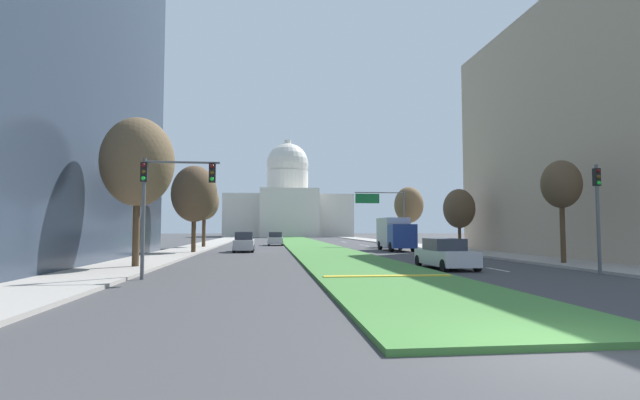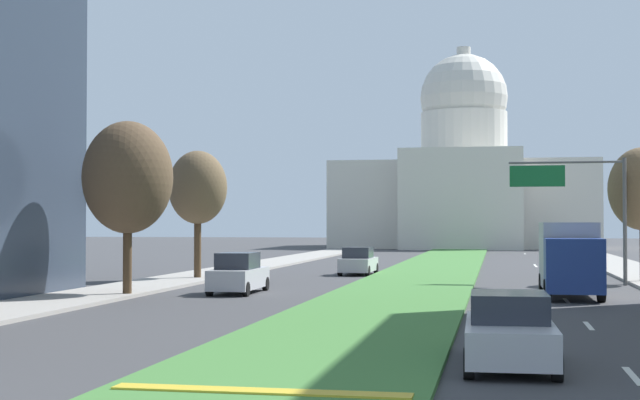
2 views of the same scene
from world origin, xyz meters
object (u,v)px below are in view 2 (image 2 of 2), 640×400
Objects in this scene: sedan_midblock at (238,274)px; overhead_guide_sign at (580,194)px; capitol_building at (464,184)px; box_truck_delivery at (570,258)px; street_tree_left_far at (198,188)px; sedan_distant at (358,262)px; sedan_lead_stopped at (509,332)px; street_tree_left_mid at (128,178)px.

overhead_guide_sign is at bearing 29.04° from sedan_midblock.
sedan_midblock is (-7.29, -80.18, -7.32)m from capitol_building.
box_truck_delivery is (7.25, -79.61, -6.49)m from capitol_building.
sedan_distant is at bearing 40.26° from street_tree_left_far.
overhead_guide_sign is 1.43× the size of sedan_midblock.
sedan_distant is at bearing 78.64° from sedan_midblock.
sedan_lead_stopped is at bearing -76.16° from sedan_distant.
sedan_midblock is 0.71× the size of box_truck_delivery.
street_tree_left_far is 1.12× the size of box_truck_delivery.
box_truck_delivery is (14.54, 0.58, 0.82)m from sedan_midblock.
sedan_lead_stopped is 1.03× the size of sedan_midblock.
sedan_midblock is 1.08× the size of sedan_distant.
street_tree_left_far is 1.55× the size of sedan_lead_stopped.
street_tree_left_mid is at bearing -145.26° from sedan_midblock.
sedan_midblock reaches higher than sedan_distant.
sedan_midblock is (-15.66, -8.69, -3.81)m from overhead_guide_sign.
street_tree_left_far is 33.01m from sedan_lead_stopped.
box_truck_delivery is (19.42, -8.27, -3.43)m from street_tree_left_far.
capitol_building reaches higher than overhead_guide_sign.
street_tree_left_mid reaches higher than overhead_guide_sign.
sedan_lead_stopped is at bearing -58.69° from sedan_midblock.
box_truck_delivery reaches higher than sedan_lead_stopped.
sedan_distant is (-8.62, 34.97, 0.02)m from sedan_lead_stopped.
overhead_guide_sign is 1.40× the size of sedan_lead_stopped.
capitol_building is at bearing 82.17° from street_tree_left_mid.
street_tree_left_mid is 20.35m from sedan_distant.
street_tree_left_far is at bearing 156.92° from box_truck_delivery.
overhead_guide_sign is at bearing -0.43° from street_tree_left_far.
sedan_midblock is 15.95m from sedan_distant.
street_tree_left_mid reaches higher than sedan_midblock.
overhead_guide_sign is 14.83m from sedan_distant.
sedan_lead_stopped is (16.63, -28.18, -4.34)m from street_tree_left_far.
sedan_lead_stopped is (4.47, -99.51, -7.40)m from capitol_building.
street_tree_left_mid is 11.74m from street_tree_left_far.
street_tree_left_mid is at bearing -86.38° from street_tree_left_far.
overhead_guide_sign is 1.02× the size of box_truck_delivery.
box_truck_delivery is (11.40, -15.06, 0.88)m from sedan_distant.
sedan_midblock is at bearing -95.19° from capitol_building.
overhead_guide_sign is 8.72m from box_truck_delivery.
street_tree_left_mid is (-11.42, -83.05, -3.05)m from capitol_building.
sedan_midblock is at bearing -177.73° from box_truck_delivery.
sedan_midblock is at bearing -150.96° from overhead_guide_sign.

